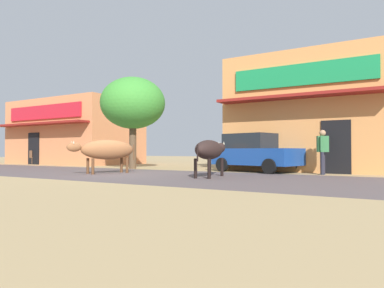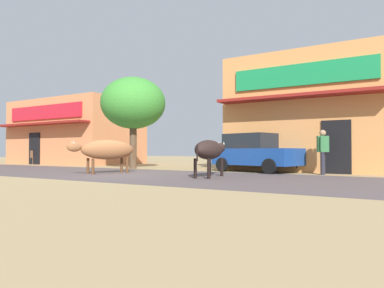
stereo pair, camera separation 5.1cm
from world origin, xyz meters
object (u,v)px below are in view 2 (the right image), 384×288
at_px(cafe_chair_near_tree, 33,157).
at_px(pedestrian_by_shop, 323,148).
at_px(parked_hatchback_car, 255,152).
at_px(cow_near_brown, 107,150).
at_px(cow_far_dark, 210,150).
at_px(roadside_tree, 133,104).

bearing_deg(cafe_chair_near_tree, pedestrian_by_shop, -2.58).
distance_m(parked_hatchback_car, cafe_chair_near_tree, 15.83).
xyz_separation_m(cow_near_brown, cafe_chair_near_tree, (-11.18, 4.50, -0.42)).
bearing_deg(cafe_chair_near_tree, cow_far_dark, -14.71).
relative_size(cow_far_dark, pedestrian_by_shop, 1.59).
relative_size(parked_hatchback_car, pedestrian_by_shop, 2.35).
bearing_deg(pedestrian_by_shop, cafe_chair_near_tree, 177.42).
bearing_deg(pedestrian_by_shop, cow_near_brown, -154.04).
xyz_separation_m(roadside_tree, parked_hatchback_car, (6.23, 0.65, -2.45)).
relative_size(cow_near_brown, pedestrian_by_shop, 1.63).
xyz_separation_m(parked_hatchback_car, cow_far_dark, (-0.20, -3.69, 0.08)).
bearing_deg(roadside_tree, cafe_chair_near_tree, 173.71).
height_order(roadside_tree, cafe_chair_near_tree, roadside_tree).
height_order(cow_far_dark, pedestrian_by_shop, pedestrian_by_shop).
bearing_deg(parked_hatchback_car, cow_near_brown, -138.62).
distance_m(roadside_tree, pedestrian_by_shop, 9.39).
bearing_deg(cow_near_brown, roadside_tree, 114.67).
bearing_deg(roadside_tree, cow_near_brown, -65.33).
relative_size(cow_far_dark, cafe_chair_near_tree, 2.93).
relative_size(roadside_tree, cow_near_brown, 1.67).
bearing_deg(parked_hatchback_car, roadside_tree, -174.06).
distance_m(cow_near_brown, cafe_chair_near_tree, 12.06).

